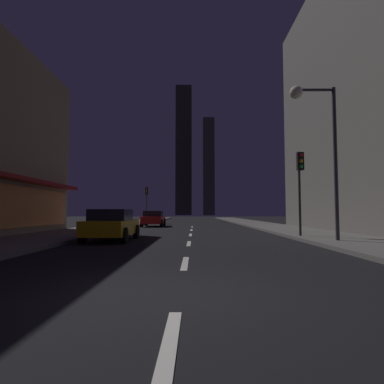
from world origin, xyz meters
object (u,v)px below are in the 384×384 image
at_px(car_parked_near, 112,225).
at_px(car_parked_far, 153,219).
at_px(fire_hydrant_far_left, 118,223).
at_px(street_lamp_right, 315,124).
at_px(traffic_light_near_right, 300,175).
at_px(traffic_light_far_left, 147,197).

distance_m(car_parked_near, car_parked_far, 15.08).
xyz_separation_m(fire_hydrant_far_left, street_lamp_right, (11.28, -12.14, 4.61)).
bearing_deg(car_parked_far, car_parked_near, -90.00).
relative_size(car_parked_far, traffic_light_near_right, 1.01).
relative_size(car_parked_far, traffic_light_far_left, 1.01).
xyz_separation_m(traffic_light_near_right, street_lamp_right, (-0.12, -2.47, 1.87)).
xyz_separation_m(car_parked_near, street_lamp_right, (8.98, -1.41, 4.33)).
height_order(fire_hydrant_far_left, street_lamp_right, street_lamp_right).
bearing_deg(traffic_light_near_right, car_parked_near, -173.31).
height_order(car_parked_far, street_lamp_right, street_lamp_right).
xyz_separation_m(car_parked_far, traffic_light_near_right, (9.10, -14.01, 2.45)).
xyz_separation_m(car_parked_far, fire_hydrant_far_left, (-2.30, -4.35, -0.29)).
height_order(traffic_light_near_right, traffic_light_far_left, same).
relative_size(traffic_light_far_left, street_lamp_right, 0.64).
bearing_deg(street_lamp_right, traffic_light_far_left, 113.70).
bearing_deg(car_parked_near, fire_hydrant_far_left, 102.10).
distance_m(car_parked_near, traffic_light_far_left, 23.59).
height_order(car_parked_far, traffic_light_near_right, traffic_light_near_right).
bearing_deg(traffic_light_far_left, fire_hydrant_far_left, -91.81).
relative_size(fire_hydrant_far_left, street_lamp_right, 0.10).
bearing_deg(car_parked_near, traffic_light_far_left, 94.65).
relative_size(fire_hydrant_far_left, traffic_light_far_left, 0.16).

